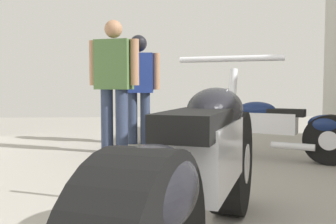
{
  "coord_description": "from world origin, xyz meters",
  "views": [
    {
      "loc": [
        -0.24,
        -0.01,
        0.87
      ],
      "look_at": [
        -0.1,
        3.04,
        0.66
      ],
      "focal_mm": 39.5,
      "sensor_mm": 36.0,
      "label": 1
    }
  ],
  "objects": [
    {
      "name": "mechanic_with_helmet",
      "position": [
        -0.42,
        5.59,
        0.98
      ],
      "size": [
        0.65,
        0.26,
        1.64
      ],
      "color": "#2D3851",
      "rests_on": "ground_plane"
    },
    {
      "name": "mechanic_in_blue",
      "position": [
        -0.72,
        4.82,
        0.98
      ],
      "size": [
        0.69,
        0.38,
        1.72
      ],
      "color": "#2D3851",
      "rests_on": "ground_plane"
    },
    {
      "name": "motorcycle_maroon_cruiser",
      "position": [
        -0.0,
        1.67,
        0.45
      ],
      "size": [
        1.1,
        2.2,
        1.07
      ],
      "color": "black",
      "rests_on": "ground_plane"
    },
    {
      "name": "ground_plane",
      "position": [
        0.0,
        3.12,
        0.0
      ],
      "size": [
        14.98,
        14.98,
        0.0
      ],
      "primitive_type": "plane",
      "color": "gray"
    },
    {
      "name": "motorcycle_black_naked",
      "position": [
        1.24,
        4.28,
        0.36
      ],
      "size": [
        1.63,
        1.1,
        0.85
      ],
      "color": "black",
      "rests_on": "ground_plane"
    }
  ]
}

